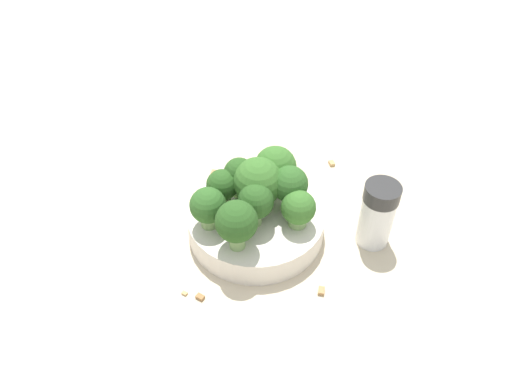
{
  "coord_description": "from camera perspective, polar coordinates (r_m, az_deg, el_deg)",
  "views": [
    {
      "loc": [
        -0.24,
        0.29,
        0.42
      ],
      "look_at": [
        0.0,
        0.0,
        0.06
      ],
      "focal_mm": 35.0,
      "sensor_mm": 36.0,
      "label": 1
    }
  ],
  "objects": [
    {
      "name": "almond_crumb_4",
      "position": [
        0.51,
        7.49,
        -11.0
      ],
      "size": [
        0.01,
        0.01,
        0.01
      ],
      "primitive_type": "cube",
      "rotation": [
        0.0,
        0.0,
        5.2
      ],
      "color": "#AD7F4C",
      "rests_on": "ground_plane"
    },
    {
      "name": "broccoli_floret_3",
      "position": [
        0.51,
        -5.5,
        -1.69
      ],
      "size": [
        0.04,
        0.04,
        0.05
      ],
      "color": "#7A9E5B",
      "rests_on": "bowl"
    },
    {
      "name": "ground_plane",
      "position": [
        0.57,
        -0.0,
        -4.51
      ],
      "size": [
        3.0,
        3.0,
        0.0
      ],
      "primitive_type": "plane",
      "color": "beige"
    },
    {
      "name": "broccoli_floret_6",
      "position": [
        0.49,
        -2.24,
        -3.55
      ],
      "size": [
        0.04,
        0.04,
        0.06
      ],
      "color": "#7A9E5B",
      "rests_on": "bowl"
    },
    {
      "name": "broccoli_floret_8",
      "position": [
        0.53,
        3.87,
        0.81
      ],
      "size": [
        0.04,
        0.04,
        0.05
      ],
      "color": "#8EB770",
      "rests_on": "bowl"
    },
    {
      "name": "broccoli_floret_2",
      "position": [
        0.55,
        2.21,
        2.73
      ],
      "size": [
        0.05,
        0.05,
        0.06
      ],
      "color": "#8EB770",
      "rests_on": "bowl"
    },
    {
      "name": "broccoli_floret_1",
      "position": [
        0.51,
        -0.03,
        -1.18
      ],
      "size": [
        0.04,
        0.04,
        0.05
      ],
      "color": "#7A9E5B",
      "rests_on": "bowl"
    },
    {
      "name": "broccoli_floret_0",
      "position": [
        0.53,
        0.24,
        1.11
      ],
      "size": [
        0.05,
        0.05,
        0.06
      ],
      "color": "#84AD66",
      "rests_on": "bowl"
    },
    {
      "name": "almond_crumb_0",
      "position": [
        0.65,
        8.89,
        3.28
      ],
      "size": [
        0.01,
        0.01,
        0.01
      ],
      "primitive_type": "cube",
      "rotation": [
        0.0,
        0.0,
        2.52
      ],
      "color": "tan",
      "rests_on": "ground_plane"
    },
    {
      "name": "almond_crumb_3",
      "position": [
        0.51,
        -8.06,
        -11.42
      ],
      "size": [
        0.01,
        0.0,
        0.01
      ],
      "primitive_type": "cube",
      "rotation": [
        0.0,
        0.0,
        3.31
      ],
      "color": "tan",
      "rests_on": "ground_plane"
    },
    {
      "name": "almond_crumb_1",
      "position": [
        0.63,
        -4.89,
        2.35
      ],
      "size": [
        0.01,
        0.01,
        0.01
      ],
      "primitive_type": "cube",
      "rotation": [
        0.0,
        0.0,
        5.22
      ],
      "color": "#AD7F4C",
      "rests_on": "ground_plane"
    },
    {
      "name": "broccoli_floret_5",
      "position": [
        0.52,
        4.87,
        -1.93
      ],
      "size": [
        0.04,
        0.04,
        0.04
      ],
      "color": "#7A9E5B",
      "rests_on": "bowl"
    },
    {
      "name": "broccoli_floret_7",
      "position": [
        0.54,
        -1.94,
        2.0
      ],
      "size": [
        0.03,
        0.03,
        0.05
      ],
      "color": "#7A9E5B",
      "rests_on": "bowl"
    },
    {
      "name": "bowl",
      "position": [
        0.55,
        -0.0,
        -3.44
      ],
      "size": [
        0.15,
        0.15,
        0.03
      ],
      "primitive_type": "cylinder",
      "color": "silver",
      "rests_on": "ground_plane"
    },
    {
      "name": "broccoli_floret_4",
      "position": [
        0.54,
        -3.88,
        0.61
      ],
      "size": [
        0.03,
        0.03,
        0.05
      ],
      "color": "#84AD66",
      "rests_on": "bowl"
    },
    {
      "name": "almond_crumb_2",
      "position": [
        0.51,
        -6.42,
        -11.72
      ],
      "size": [
        0.01,
        0.01,
        0.01
      ],
      "primitive_type": "cube",
      "rotation": [
        0.0,
        0.0,
        3.29
      ],
      "color": "olive",
      "rests_on": "ground_plane"
    },
    {
      "name": "pepper_shaker",
      "position": [
        0.54,
        13.69,
        -2.46
      ],
      "size": [
        0.04,
        0.04,
        0.08
      ],
      "color": "silver",
      "rests_on": "ground_plane"
    }
  ]
}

